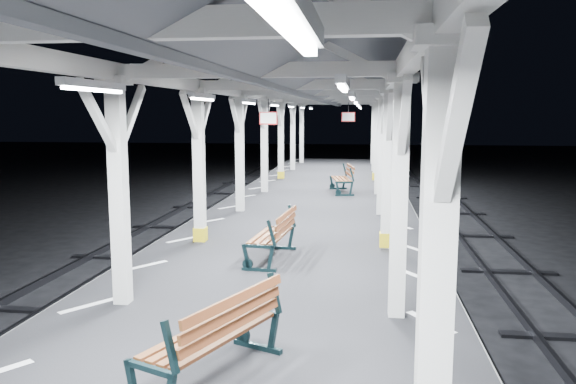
# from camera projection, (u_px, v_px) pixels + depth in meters

# --- Properties ---
(ground) EXTENTS (120.00, 120.00, 0.00)m
(ground) POSITION_uv_depth(u_px,v_px,m) (277.00, 324.00, 10.20)
(ground) COLOR black
(ground) RESTS_ON ground
(platform) EXTENTS (6.00, 50.00, 1.00)m
(platform) POSITION_uv_depth(u_px,v_px,m) (277.00, 298.00, 10.13)
(platform) COLOR black
(platform) RESTS_ON ground
(hazard_stripes_left) EXTENTS (1.00, 48.00, 0.01)m
(hazard_stripes_left) POSITION_uv_depth(u_px,v_px,m) (146.00, 266.00, 10.38)
(hazard_stripes_left) COLOR silver
(hazard_stripes_left) RESTS_ON platform
(hazard_stripes_right) EXTENTS (1.00, 48.00, 0.01)m
(hazard_stripes_right) POSITION_uv_depth(u_px,v_px,m) (416.00, 276.00, 9.73)
(hazard_stripes_right) COLOR silver
(hazard_stripes_right) RESTS_ON platform
(track_left) EXTENTS (2.20, 60.00, 0.16)m
(track_left) POSITION_uv_depth(u_px,v_px,m) (22.00, 307.00, 10.85)
(track_left) COLOR #2D2D33
(track_left) RESTS_ON ground
(track_right) EXTENTS (2.20, 60.00, 0.16)m
(track_right) POSITION_uv_depth(u_px,v_px,m) (567.00, 334.00, 9.52)
(track_right) COLOR #2D2D33
(track_right) RESTS_ON ground
(canopy) EXTENTS (5.40, 49.00, 4.65)m
(canopy) POSITION_uv_depth(u_px,v_px,m) (276.00, 68.00, 9.54)
(canopy) COLOR beige
(canopy) RESTS_ON platform
(bench_near) EXTENTS (1.32, 1.94, 0.99)m
(bench_near) POSITION_uv_depth(u_px,v_px,m) (219.00, 334.00, 5.83)
(bench_near) COLOR black
(bench_near) RESTS_ON platform
(bench_mid) EXTENTS (0.81, 1.81, 0.95)m
(bench_mid) POSITION_uv_depth(u_px,v_px,m) (276.00, 234.00, 10.74)
(bench_mid) COLOR black
(bench_mid) RESTS_ON platform
(bench_far) EXTENTS (0.97, 1.90, 0.98)m
(bench_far) POSITION_uv_depth(u_px,v_px,m) (344.00, 178.00, 19.91)
(bench_far) COLOR black
(bench_far) RESTS_ON platform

